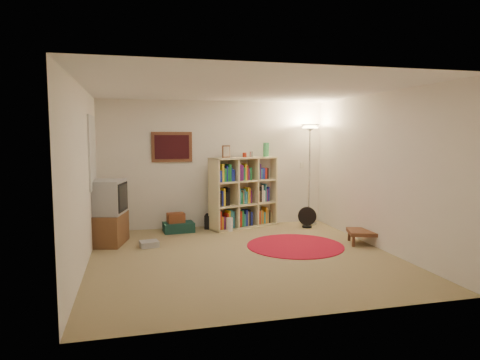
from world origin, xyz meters
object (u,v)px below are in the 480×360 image
object	(u,v)px
floor_lamp	(310,141)
floor_fan	(307,217)
suitcase	(179,227)
side_table	(364,232)
bookshelf	(243,194)
tv_stand	(108,213)

from	to	relation	value
floor_lamp	floor_fan	distance (m)	1.53
suitcase	side_table	size ratio (longest dim) A/B	0.93
bookshelf	floor_fan	distance (m)	1.36
side_table	bookshelf	bearing A→B (deg)	132.85
floor_lamp	suitcase	xyz separation A→B (m)	(-2.67, -0.06, -1.61)
side_table	suitcase	bearing A→B (deg)	150.62
tv_stand	suitcase	distance (m)	1.45
floor_lamp	floor_fan	size ratio (longest dim) A/B	4.94
suitcase	side_table	bearing A→B (deg)	-33.76
floor_lamp	tv_stand	xyz separation A→B (m)	(-3.91, -0.68, -1.18)
floor_fan	tv_stand	distance (m)	3.78
bookshelf	side_table	xyz separation A→B (m)	(1.65, -1.78, -0.48)
bookshelf	floor_fan	world-z (taller)	bookshelf
bookshelf	tv_stand	bearing A→B (deg)	176.49
bookshelf	suitcase	xyz separation A→B (m)	(-1.29, -0.13, -0.58)
bookshelf	floor_lamp	bearing A→B (deg)	-22.52
floor_fan	suitcase	xyz separation A→B (m)	(-2.51, 0.24, -0.12)
bookshelf	floor_lamp	world-z (taller)	floor_lamp
bookshelf	floor_fan	size ratio (longest dim) A/B	4.04
bookshelf	tv_stand	distance (m)	2.63
floor_lamp	suitcase	world-z (taller)	floor_lamp
tv_stand	suitcase	bearing A→B (deg)	40.46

